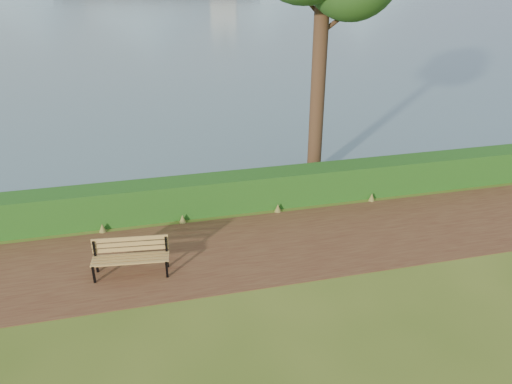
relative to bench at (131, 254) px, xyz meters
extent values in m
plane|color=#425A19|center=(2.49, 0.07, -0.49)|extent=(140.00, 140.00, 0.00)
cube|color=#50281B|center=(2.49, 0.37, -0.49)|extent=(40.00, 3.40, 0.01)
cube|color=#144714|center=(2.49, 2.67, 0.01)|extent=(32.00, 0.85, 1.00)
cube|color=black|center=(-0.82, -0.20, -0.28)|extent=(0.05, 0.06, 0.43)
cube|color=black|center=(-0.78, 0.21, -0.08)|extent=(0.05, 0.06, 0.81)
cube|color=black|center=(-0.80, 0.00, -0.09)|extent=(0.10, 0.49, 0.05)
cube|color=black|center=(0.76, -0.39, -0.28)|extent=(0.05, 0.06, 0.43)
cube|color=black|center=(0.80, 0.03, -0.08)|extent=(0.05, 0.06, 0.81)
cube|color=black|center=(0.78, -0.18, -0.09)|extent=(0.10, 0.49, 0.05)
cube|color=olive|center=(-0.03, -0.27, -0.07)|extent=(1.70, 0.28, 0.03)
cube|color=olive|center=(-0.02, -0.15, -0.07)|extent=(1.70, 0.28, 0.03)
cube|color=olive|center=(0.00, -0.03, -0.07)|extent=(1.70, 0.28, 0.03)
cube|color=olive|center=(0.01, 0.09, -0.07)|extent=(1.70, 0.28, 0.03)
cube|color=olive|center=(0.02, 0.15, 0.05)|extent=(1.70, 0.24, 0.10)
cube|color=olive|center=(0.02, 0.15, 0.18)|extent=(1.70, 0.24, 0.10)
cube|color=olive|center=(0.02, 0.15, 0.31)|extent=(1.70, 0.24, 0.10)
cylinder|color=#362016|center=(5.95, 4.31, 3.53)|extent=(0.45, 0.45, 8.03)
cylinder|color=#362016|center=(6.46, 4.31, 4.42)|extent=(1.17, 0.13, 0.88)
cylinder|color=#362016|center=(5.51, 4.43, 4.98)|extent=(0.91, 0.42, 0.80)
camera|label=1|loc=(0.42, -9.98, 6.01)|focal=35.00mm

